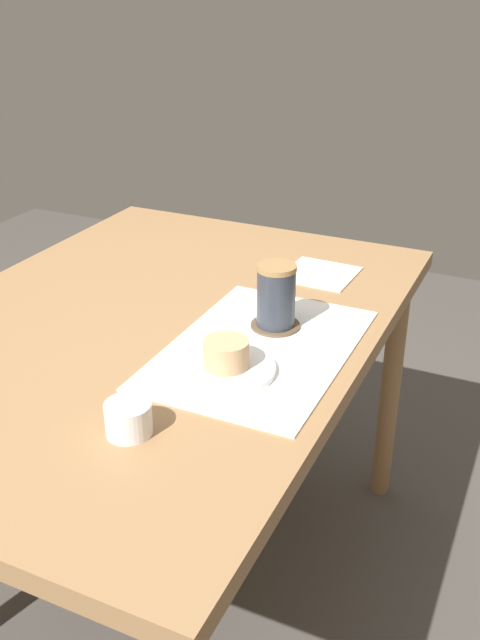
{
  "coord_description": "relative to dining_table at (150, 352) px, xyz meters",
  "views": [
    {
      "loc": [
        -1.04,
        -0.68,
        1.32
      ],
      "look_at": [
        -0.01,
        -0.2,
        0.75
      ],
      "focal_mm": 40.0,
      "sensor_mm": 36.0,
      "label": 1
    }
  ],
  "objects": [
    {
      "name": "ground_plane",
      "position": [
        0.0,
        0.0,
        -0.64
      ],
      "size": [
        4.4,
        4.4,
        0.02
      ],
      "primitive_type": "cube",
      "color": "#47423D"
    },
    {
      "name": "dining_table",
      "position": [
        0.0,
        0.0,
        0.0
      ],
      "size": [
        1.21,
        0.86,
        0.7
      ],
      "color": "#997047",
      "rests_on": "ground_plane"
    },
    {
      "name": "placemat",
      "position": [
        -0.01,
        -0.24,
        0.07
      ],
      "size": [
        0.46,
        0.31,
        0.0
      ],
      "primitive_type": "cube",
      "color": "white",
      "rests_on": "dining_table"
    },
    {
      "name": "pastry_plate",
      "position": [
        -0.12,
        -0.23,
        0.08
      ],
      "size": [
        0.17,
        0.17,
        0.01
      ],
      "primitive_type": "cylinder",
      "color": "white",
      "rests_on": "placemat"
    },
    {
      "name": "pastry",
      "position": [
        -0.12,
        -0.23,
        0.11
      ],
      "size": [
        0.08,
        0.08,
        0.05
      ],
      "primitive_type": "cylinder",
      "color": "tan",
      "rests_on": "pastry_plate"
    },
    {
      "name": "coffee_coaster",
      "position": [
        0.07,
        -0.24,
        0.08
      ],
      "size": [
        0.09,
        0.09,
        0.0
      ],
      "primitive_type": "cylinder",
      "color": "brown",
      "rests_on": "placemat"
    },
    {
      "name": "coffee_mug",
      "position": [
        0.08,
        -0.24,
        0.14
      ],
      "size": [
        0.11,
        0.07,
        0.12
      ],
      "color": "#2D333D",
      "rests_on": "coffee_coaster"
    },
    {
      "name": "paper_napkin",
      "position": [
        0.36,
        -0.23,
        0.07
      ],
      "size": [
        0.16,
        0.16,
        0.0
      ],
      "primitive_type": "cube",
      "rotation": [
        0.0,
        0.0,
        -0.04
      ],
      "color": "silver",
      "rests_on": "dining_table"
    },
    {
      "name": "sugar_bowl",
      "position": [
        -0.33,
        -0.17,
        0.1
      ],
      "size": [
        0.07,
        0.07,
        0.05
      ],
      "primitive_type": "cylinder",
      "color": "white",
      "rests_on": "dining_table"
    }
  ]
}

